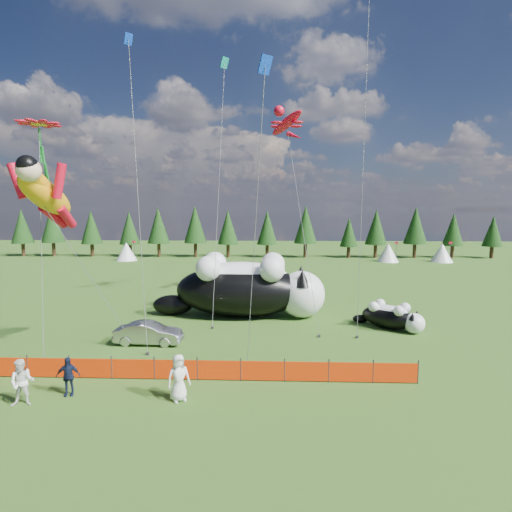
# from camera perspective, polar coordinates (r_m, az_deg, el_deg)

# --- Properties ---
(ground) EXTENTS (160.00, 160.00, 0.00)m
(ground) POSITION_cam_1_polar(r_m,az_deg,el_deg) (22.35, -9.50, -13.93)
(ground) COLOR #173A0A
(ground) RESTS_ON ground
(safety_fence) EXTENTS (22.06, 0.06, 1.10)m
(safety_fence) POSITION_cam_1_polar(r_m,az_deg,el_deg) (19.45, -11.38, -15.59)
(safety_fence) COLOR #262626
(safety_fence) RESTS_ON ground
(tree_line) EXTENTS (90.00, 4.00, 8.00)m
(tree_line) POSITION_cam_1_polar(r_m,az_deg,el_deg) (65.74, -1.63, 3.30)
(tree_line) COLOR black
(tree_line) RESTS_ON ground
(festival_tents) EXTENTS (50.00, 3.20, 2.80)m
(festival_tents) POSITION_cam_1_polar(r_m,az_deg,el_deg) (61.18, 8.40, 0.54)
(festival_tents) COLOR white
(festival_tents) RESTS_ON ground
(cat_large) EXTENTS (12.76, 4.77, 4.61)m
(cat_large) POSITION_cam_1_polar(r_m,az_deg,el_deg) (29.32, -1.15, -4.43)
(cat_large) COLOR black
(cat_large) RESTS_ON ground
(cat_small) EXTENTS (4.12, 3.63, 1.77)m
(cat_small) POSITION_cam_1_polar(r_m,az_deg,el_deg) (28.00, 18.78, -8.16)
(cat_small) COLOR black
(cat_small) RESTS_ON ground
(car) EXTENTS (3.92, 1.44, 1.28)m
(car) POSITION_cam_1_polar(r_m,az_deg,el_deg) (24.55, -15.07, -10.59)
(car) COLOR #ADADB1
(car) RESTS_ON ground
(spectator_b) EXTENTS (1.03, 0.75, 1.90)m
(spectator_b) POSITION_cam_1_polar(r_m,az_deg,el_deg) (19.15, -30.43, -15.32)
(spectator_b) COLOR white
(spectator_b) RESTS_ON ground
(spectator_c) EXTENTS (1.06, 0.70, 1.66)m
(spectator_c) POSITION_cam_1_polar(r_m,az_deg,el_deg) (19.27, -25.27, -15.27)
(spectator_c) COLOR #121A32
(spectator_c) RESTS_ON ground
(spectator_e) EXTENTS (1.13, 1.02, 1.94)m
(spectator_e) POSITION_cam_1_polar(r_m,az_deg,el_deg) (17.37, -10.99, -16.69)
(spectator_e) COLOR white
(spectator_e) RESTS_ON ground
(superhero_kite) EXTENTS (5.35, 5.17, 10.91)m
(superhero_kite) POSITION_cam_1_polar(r_m,az_deg,el_deg) (22.44, -27.83, 7.67)
(superhero_kite) COLOR orange
(superhero_kite) RESTS_ON ground
(gecko_kite) EXTENTS (5.42, 12.46, 17.47)m
(gecko_kite) POSITION_cam_1_polar(r_m,az_deg,el_deg) (34.09, 4.39, 18.39)
(gecko_kite) COLOR red
(gecko_kite) RESTS_ON ground
(flower_kite) EXTENTS (3.65, 6.12, 13.63)m
(flower_kite) POSITION_cam_1_polar(r_m,az_deg,el_deg) (27.13, -28.59, 15.93)
(flower_kite) COLOR red
(flower_kite) RESTS_ON ground
(diamond_kite_a) EXTENTS (2.50, 5.07, 18.96)m
(diamond_kite_a) POSITION_cam_1_polar(r_m,az_deg,el_deg) (27.72, -17.59, 25.04)
(diamond_kite_a) COLOR blue
(diamond_kite_a) RESTS_ON ground
(diamond_kite_c) EXTENTS (1.46, 1.36, 14.90)m
(diamond_kite_c) POSITION_cam_1_polar(r_m,az_deg,el_deg) (19.16, 1.22, 24.02)
(diamond_kite_c) COLOR blue
(diamond_kite_c) RESTS_ON ground
(diamond_kite_d) EXTENTS (0.95, 7.08, 20.26)m
(diamond_kite_d) POSITION_cam_1_polar(r_m,az_deg,el_deg) (33.57, -4.58, 24.57)
(diamond_kite_d) COLOR #0C9588
(diamond_kite_d) RESTS_ON ground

